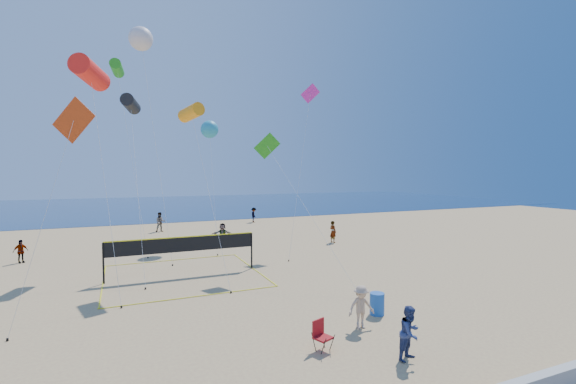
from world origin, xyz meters
name	(u,v)px	position (x,y,z in m)	size (l,w,h in m)	color
ground	(306,384)	(0.00, 0.00, 0.00)	(120.00, 120.00, 0.00)	tan
ocean	(154,206)	(0.00, 62.00, 0.01)	(140.00, 50.00, 0.03)	navy
bystander_a	(410,333)	(3.67, -0.02, 0.86)	(0.84, 0.65, 1.72)	navy
bystander_b	(361,307)	(3.63, 2.66, 0.82)	(1.06, 0.61, 1.65)	tan
far_person_0	(21,251)	(-10.97, 20.30, 0.76)	(0.89, 0.37, 1.53)	gray
far_person_1	(223,234)	(2.61, 20.99, 0.91)	(1.68, 0.54, 1.82)	gray
far_person_2	(333,232)	(11.49, 18.62, 0.92)	(0.67, 0.44, 1.84)	gray
far_person_3	(160,222)	(-1.41, 30.55, 0.97)	(0.94, 0.73, 1.94)	gray
far_person_4	(254,215)	(9.40, 33.75, 0.87)	(1.13, 0.65, 1.74)	gray
camp_chair	(321,333)	(1.36, 1.65, 0.57)	(0.69, 0.79, 1.12)	#9F1216
trash_barrel	(377,304)	(5.04, 3.59, 0.45)	(0.61, 0.61, 0.91)	#1B55B3
volleyball_net	(183,249)	(-1.58, 13.00, 1.54)	(8.54, 8.39, 2.26)	black
kite_0	(90,73)	(-6.04, 12.01, 10.83)	(2.16, 4.80, 11.51)	#FF2117
kite_1	(131,104)	(-4.13, 17.61, 10.34)	(1.32, 7.70, 10.91)	black
kite_2	(191,113)	(-0.97, 13.30, 9.37)	(1.81, 5.63, 9.90)	orange
kite_3	(71,128)	(-6.49, 8.04, 7.71)	(2.96, 2.03, 8.96)	#C13A10
kite_4	(271,153)	(3.69, 12.57, 7.15)	(2.86, 7.72, 8.40)	green
kite_5	(309,103)	(9.30, 18.79, 11.57)	(5.05, 5.50, 13.22)	#EA29A9
kite_6	(141,39)	(-3.44, 17.55, 14.56)	(2.43, 2.84, 15.33)	silver
kite_7	(210,129)	(2.01, 22.71, 9.50)	(1.88, 6.22, 10.24)	teal
kite_8	(117,68)	(-4.96, 23.38, 13.94)	(2.33, 5.95, 14.51)	green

